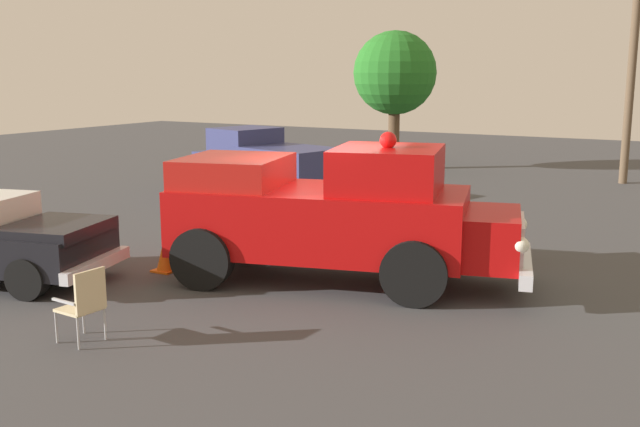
{
  "coord_description": "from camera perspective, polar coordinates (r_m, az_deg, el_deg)",
  "views": [
    {
      "loc": [
        -6.15,
        10.92,
        3.55
      ],
      "look_at": [
        -0.21,
        0.3,
        1.17
      ],
      "focal_mm": 40.89,
      "sensor_mm": 36.0,
      "label": 1
    }
  ],
  "objects": [
    {
      "name": "oak_tree_right",
      "position": [
        26.93,
        5.88,
        10.83
      ],
      "size": [
        3.01,
        3.01,
        5.0
      ],
      "color": "brown",
      "rests_on": "ground"
    },
    {
      "name": "ground_plane",
      "position": [
        13.03,
        -0.16,
        -4.76
      ],
      "size": [
        60.0,
        60.0,
        0.0
      ],
      "primitive_type": "plane",
      "color": "#424244"
    },
    {
      "name": "spectator_standing",
      "position": [
        16.09,
        -7.97,
        1.7
      ],
      "size": [
        0.62,
        0.41,
        1.68
      ],
      "color": "#2D334C",
      "rests_on": "ground"
    },
    {
      "name": "parked_pickup",
      "position": [
        21.4,
        -4.3,
        4.16
      ],
      "size": [
        5.1,
        2.98,
        1.9
      ],
      "color": "black",
      "rests_on": "ground"
    },
    {
      "name": "traffic_cone",
      "position": [
        13.42,
        -12.03,
        -3.17
      ],
      "size": [
        0.4,
        0.4,
        0.64
      ],
      "color": "orange",
      "rests_on": "ground"
    },
    {
      "name": "lawn_chair_by_car",
      "position": [
        10.12,
        -17.91,
        -6.5
      ],
      "size": [
        0.53,
        0.55,
        1.02
      ],
      "color": "#B7BABF",
      "rests_on": "ground"
    },
    {
      "name": "utility_pole",
      "position": [
        25.24,
        23.3,
        11.45
      ],
      "size": [
        1.67,
        0.55,
        7.92
      ],
      "color": "brown",
      "rests_on": "ground"
    },
    {
      "name": "lawn_chair_spare",
      "position": [
        14.21,
        13.89,
        -1.3
      ],
      "size": [
        0.69,
        0.69,
        1.02
      ],
      "color": "#B7BABF",
      "rests_on": "ground"
    },
    {
      "name": "vintage_fire_truck",
      "position": [
        12.34,
        1.05,
        0.06
      ],
      "size": [
        6.31,
        3.67,
        2.59
      ],
      "color": "black",
      "rests_on": "ground"
    }
  ]
}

